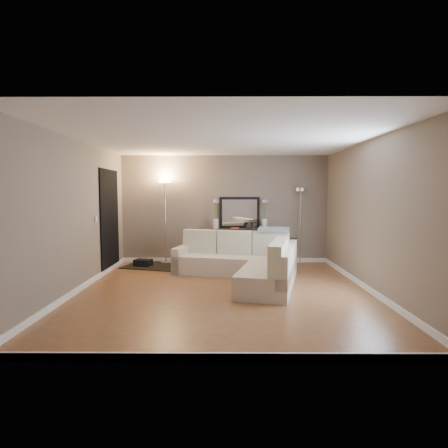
{
  "coord_description": "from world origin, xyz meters",
  "views": [
    {
      "loc": [
        0.04,
        -6.36,
        1.7
      ],
      "look_at": [
        0.0,
        0.8,
        1.1
      ],
      "focal_mm": 30.0,
      "sensor_mm": 36.0,
      "label": 1
    }
  ],
  "objects_px": {
    "floor_lamp_lit": "(165,204)",
    "floor_lamp_unlit": "(301,210)",
    "sectional_sofa": "(247,262)",
    "console_table": "(237,244)"
  },
  "relations": [
    {
      "from": "console_table",
      "to": "floor_lamp_unlit",
      "type": "relative_size",
      "value": 0.77
    },
    {
      "from": "floor_lamp_lit",
      "to": "floor_lamp_unlit",
      "type": "distance_m",
      "value": 3.23
    },
    {
      "from": "floor_lamp_unlit",
      "to": "console_table",
      "type": "bearing_deg",
      "value": -179.14
    },
    {
      "from": "sectional_sofa",
      "to": "floor_lamp_unlit",
      "type": "height_order",
      "value": "floor_lamp_unlit"
    },
    {
      "from": "console_table",
      "to": "floor_lamp_lit",
      "type": "distance_m",
      "value": 1.95
    },
    {
      "from": "floor_lamp_lit",
      "to": "floor_lamp_unlit",
      "type": "bearing_deg",
      "value": -0.02
    },
    {
      "from": "sectional_sofa",
      "to": "floor_lamp_unlit",
      "type": "relative_size",
      "value": 1.62
    },
    {
      "from": "console_table",
      "to": "floor_lamp_unlit",
      "type": "bearing_deg",
      "value": 0.86
    },
    {
      "from": "sectional_sofa",
      "to": "floor_lamp_lit",
      "type": "relative_size",
      "value": 1.46
    },
    {
      "from": "sectional_sofa",
      "to": "console_table",
      "type": "distance_m",
      "value": 1.59
    }
  ]
}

